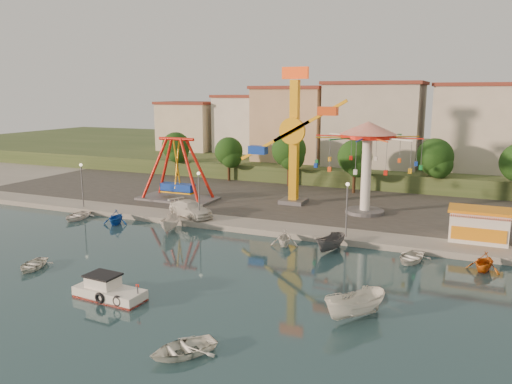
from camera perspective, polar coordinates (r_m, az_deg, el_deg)
The scene contains 33 objects.
ground at distance 39.88m, azimuth -5.73°, elevation -9.50°, with size 200.00×200.00×0.00m, color #132D34.
quay_deck at distance 97.23m, azimuth 12.31°, elevation 2.87°, with size 200.00×100.00×0.60m, color #9E998E.
asphalt_pad at distance 66.50m, azimuth 6.90°, elevation -0.51°, with size 90.00×28.00×0.01m, color #4C4944.
hill_terrace at distance 101.94m, azimuth 12.89°, elevation 3.91°, with size 200.00×60.00×3.00m, color #384C26.
pirate_ship_ride at distance 64.16m, azimuth -8.99°, elevation 2.44°, with size 10.00×5.00×8.00m.
kamikaze_tower at distance 60.57m, azimuth 4.73°, elevation 5.79°, with size 8.91×3.10×16.50m.
wave_swinger at distance 57.01m, azimuth 12.61°, elevation 5.06°, with size 11.60×11.60×10.40m.
booth_left at distance 50.42m, azimuth 24.11°, elevation -3.43°, with size 5.40×3.78×3.08m.
lamp_post_0 at distance 63.10m, azimuth -19.24°, elevation 0.61°, with size 0.14×0.14×5.00m, color #59595E.
lamp_post_1 at distance 53.69m, azimuth -6.53°, elevation -0.62°, with size 0.14×0.14×5.00m, color #59595E.
lamp_post_2 at distance 47.92m, azimuth 10.32°, elevation -2.18°, with size 0.14×0.14×5.00m, color #59595E.
tree_0 at distance 82.85m, azimuth -9.14°, elevation 5.17°, with size 4.60×4.60×7.19m.
tree_1 at distance 77.33m, azimuth -3.14°, elevation 4.66°, with size 4.35×4.35×6.80m.
tree_2 at distance 72.95m, azimuth 3.78°, elevation 4.82°, with size 5.02×5.02×7.85m.
tree_3 at distance 68.89m, azimuth 11.24°, elevation 3.94°, with size 4.68×4.68×7.32m.
tree_4 at distance 70.46m, azimuth 19.75°, elevation 3.81°, with size 4.86×4.86×7.60m.
building_0 at distance 94.17m, azimuth -10.04°, elevation 7.98°, with size 9.26×9.53×11.87m, color beige.
building_1 at distance 93.01m, azimuth -1.92°, elevation 7.10°, with size 12.33×9.01×8.63m, color silver.
building_2 at distance 88.67m, azimuth 6.01°, elevation 7.68°, with size 11.95×9.28×11.23m, color tan.
building_3 at distance 82.53m, azimuth 14.55°, elevation 6.41°, with size 12.59×10.50×9.20m, color beige.
building_4 at distance 84.93m, azimuth 23.96°, elevation 5.95°, with size 10.75×9.23×9.24m, color beige.
cabin_motorboat at distance 36.90m, azimuth -16.53°, elevation -10.88°, with size 5.29×2.30×1.82m.
rowboat_a at distance 44.89m, azimuth -24.20°, elevation -7.60°, with size 2.39×3.34×0.69m, color white.
rowboat_b at distance 28.86m, azimuth -8.39°, elevation -17.24°, with size 2.71×3.80×0.79m, color white.
skiff at distance 32.92m, azimuth 11.26°, elevation -12.59°, with size 1.77×4.71×1.82m, color white.
van at distance 55.73m, azimuth -7.50°, elevation -1.92°, with size 2.43×5.97×1.73m, color silver.
moored_boat_0 at distance 60.12m, azimuth -19.82°, elevation -2.57°, with size 2.82×3.95×0.82m, color white.
moored_boat_1 at distance 56.45m, azimuth -15.74°, elevation -2.77°, with size 2.65×3.07×1.62m, color blue.
moored_boat_2 at distance 52.43m, azimuth -9.80°, elevation -3.58°, with size 1.57×4.17×1.61m, color silver.
moored_boat_4 at distance 46.92m, azimuth 3.29°, elevation -5.23°, with size 2.57×2.98×1.57m, color white.
moored_boat_5 at distance 45.67m, azimuth 8.51°, elevation -5.81°, with size 1.53×4.06×1.57m, color #56575B.
moored_boat_6 at distance 44.63m, azimuth 17.29°, elevation -7.15°, with size 2.68×3.75×0.78m, color white.
moored_boat_7 at distance 44.36m, azimuth 24.64°, elevation -7.25°, with size 2.59×3.00×1.58m, color #CA5C11.
Camera 1 is at (18.33, -32.48, 14.13)m, focal length 35.00 mm.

